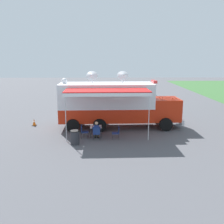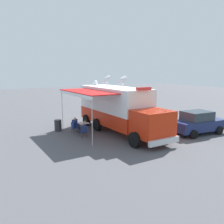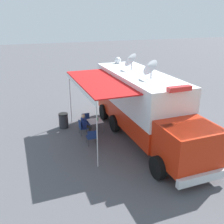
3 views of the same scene
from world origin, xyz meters
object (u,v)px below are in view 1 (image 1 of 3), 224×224
Objects in this scene: command_truck at (116,103)px; water_bottle at (96,124)px; seated_responder at (97,130)px; car_behind_truck at (149,105)px; folding_chair_at_table at (97,133)px; folding_chair_spare_by_truck at (117,132)px; folding_table at (96,127)px; folding_chair_beside_table at (83,131)px; trash_bin at (75,137)px; traffic_cone at (34,122)px.

command_truck reaches higher than water_bottle.
car_behind_truck is (-7.95, 4.87, 0.23)m from seated_responder.
folding_chair_at_table is 1.00× the size of folding_chair_spare_by_truck.
folding_table is 0.23m from water_bottle.
folding_chair_beside_table is 1.38m from trash_bin.
folding_chair_beside_table is 1.50× the size of traffic_cone.
command_truck is 11.68× the size of folding_table.
command_truck is at bearing 138.88° from folding_chair_beside_table.
folding_table is at bearing -33.93° from car_behind_truck.
folding_chair_spare_by_truck is (-0.19, 1.39, 0.00)m from folding_chair_at_table.
seated_responder reaches higher than trash_bin.
folding_chair_beside_table is (-0.48, -0.92, 0.00)m from folding_chair_at_table.
water_bottle is at bearing 119.21° from folding_chair_beside_table.
car_behind_truck reaches higher than traffic_cone.
traffic_cone is (-3.61, -6.61, -0.23)m from folding_chair_spare_by_truck.
folding_chair_at_table and folding_chair_spare_by_truck have the same top height.
trash_bin is (4.00, -2.78, -1.49)m from command_truck.
water_bottle is 1.68m from folding_chair_spare_by_truck.
seated_responder is at bearing 4.38° from water_bottle.
car_behind_truck is at bearing 149.13° from folding_chair_at_table.
trash_bin is 1.57× the size of traffic_cone.
folding_chair_spare_by_truck is 2.92m from trash_bin.
car_behind_truck reaches higher than folding_chair_at_table.
folding_chair_beside_table is at bearing -97.27° from folding_chair_spare_by_truck.
folding_table is 1.59m from folding_chair_spare_by_truck.
folding_chair_spare_by_truck is at bearing 61.38° from traffic_cone.
command_truck is 10.97× the size of folding_chair_at_table.
command_truck is 42.59× the size of water_bottle.
seated_responder reaches higher than folding_chair_at_table.
folding_chair_beside_table is (2.69, -2.35, -1.43)m from command_truck.
water_bottle is at bearing -175.62° from seated_responder.
water_bottle is at bearing -118.10° from folding_chair_spare_by_truck.
water_bottle is 0.26× the size of folding_chair_spare_by_truck.
command_truck is at bearing 147.72° from folding_table.
car_behind_truck reaches higher than folding_chair_spare_by_truck.
folding_chair_beside_table is at bearing -69.42° from folding_table.
folding_chair_spare_by_truck is at bearing -0.72° from command_truck.
traffic_cone is at bearing -118.62° from folding_chair_spare_by_truck.
folding_chair_at_table is at bearing -24.21° from command_truck.
trash_bin is at bearing -34.73° from car_behind_truck.
water_bottle is 0.25× the size of trash_bin.
traffic_cone is at bearing -66.69° from car_behind_truck.
command_truck reaches higher than folding_chair_beside_table.
folding_chair_spare_by_truck is 0.20× the size of car_behind_truck.
traffic_cone is (-4.62, -3.87, -0.18)m from trash_bin.
folding_chair_spare_by_truck is at bearing 67.19° from folding_table.
water_bottle is 2.24m from trash_bin.
trash_bin is (1.31, -0.43, -0.06)m from folding_chair_beside_table.
car_behind_truck is (-7.18, 4.93, 0.05)m from water_bottle.
folding_table is 0.61m from seated_responder.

